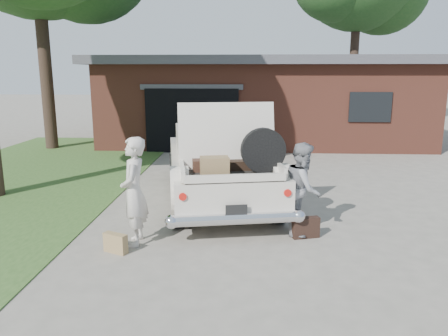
{
  "coord_description": "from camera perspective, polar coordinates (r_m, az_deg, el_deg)",
  "views": [
    {
      "loc": [
        0.4,
        -6.93,
        2.78
      ],
      "look_at": [
        0.0,
        0.6,
        1.1
      ],
      "focal_mm": 35.0,
      "sensor_mm": 36.0,
      "label": 1
    }
  ],
  "objects": [
    {
      "name": "ground",
      "position": [
        7.48,
        -0.25,
        -9.26
      ],
      "size": [
        90.0,
        90.0,
        0.0
      ],
      "primitive_type": "plane",
      "color": "gray",
      "rests_on": "ground"
    },
    {
      "name": "grass_strip",
      "position": [
        11.88,
        -26.85,
        -2.3
      ],
      "size": [
        6.0,
        16.0,
        0.02
      ],
      "primitive_type": "cube",
      "color": "#2D4C1E",
      "rests_on": "ground"
    },
    {
      "name": "house",
      "position": [
        18.45,
        4.93,
        9.07
      ],
      "size": [
        12.8,
        7.8,
        3.3
      ],
      "color": "brown",
      "rests_on": "ground"
    },
    {
      "name": "sedan",
      "position": [
        9.59,
        -0.83,
        0.61
      ],
      "size": [
        3.02,
        5.69,
        2.22
      ],
      "rotation": [
        0.0,
        0.0,
        0.18
      ],
      "color": "beige",
      "rests_on": "ground"
    },
    {
      "name": "woman_left",
      "position": [
        7.17,
        -11.68,
        -3.04
      ],
      "size": [
        0.5,
        0.69,
        1.77
      ],
      "primitive_type": "imported",
      "rotation": [
        0.0,
        0.0,
        -1.45
      ],
      "color": "beige",
      "rests_on": "ground"
    },
    {
      "name": "woman_right",
      "position": [
        7.66,
        10.26,
        -2.63
      ],
      "size": [
        0.72,
        0.86,
        1.6
      ],
      "primitive_type": "imported",
      "rotation": [
        0.0,
        0.0,
        1.42
      ],
      "color": "gray",
      "rests_on": "ground"
    },
    {
      "name": "suitcase_left",
      "position": [
        7.12,
        -13.98,
        -9.49
      ],
      "size": [
        0.42,
        0.28,
        0.31
      ],
      "primitive_type": "cube",
      "rotation": [
        0.0,
        0.0,
        -0.44
      ],
      "color": "#9F8051",
      "rests_on": "ground"
    },
    {
      "name": "suitcase_right",
      "position": [
        7.61,
        10.63,
        -7.65
      ],
      "size": [
        0.48,
        0.27,
        0.36
      ],
      "primitive_type": "cube",
      "rotation": [
        0.0,
        0.0,
        0.27
      ],
      "color": "black",
      "rests_on": "ground"
    }
  ]
}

